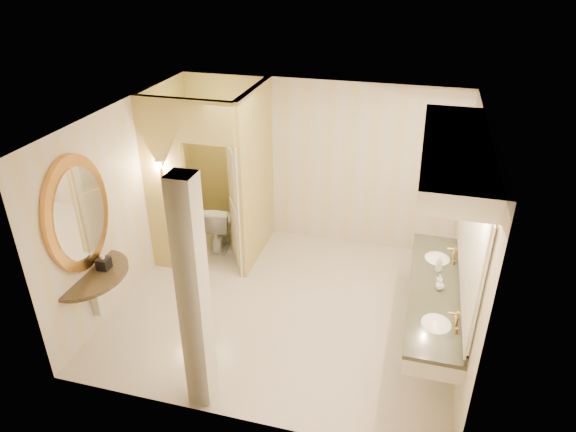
% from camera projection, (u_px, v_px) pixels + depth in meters
% --- Properties ---
extents(floor, '(4.50, 4.50, 0.00)m').
position_uv_depth(floor, '(285.00, 306.00, 7.18)').
color(floor, beige).
rests_on(floor, ground).
extents(ceiling, '(4.50, 4.50, 0.00)m').
position_uv_depth(ceiling, '(284.00, 118.00, 5.92)').
color(ceiling, silver).
rests_on(ceiling, wall_back).
extents(wall_back, '(4.50, 0.02, 2.70)m').
position_uv_depth(wall_back, '(317.00, 164.00, 8.26)').
color(wall_back, beige).
rests_on(wall_back, floor).
extents(wall_front, '(4.50, 0.02, 2.70)m').
position_uv_depth(wall_front, '(229.00, 318.00, 4.84)').
color(wall_front, beige).
rests_on(wall_front, floor).
extents(wall_left, '(0.02, 4.00, 2.70)m').
position_uv_depth(wall_left, '(127.00, 201.00, 7.06)').
color(wall_left, beige).
rests_on(wall_left, floor).
extents(wall_right, '(0.02, 4.00, 2.70)m').
position_uv_depth(wall_right, '(469.00, 244.00, 6.04)').
color(wall_right, beige).
rests_on(wall_right, floor).
extents(toilet_closet, '(1.50, 1.55, 2.70)m').
position_uv_depth(toilet_closet, '(229.00, 180.00, 7.62)').
color(toilet_closet, tan).
rests_on(toilet_closet, floor).
extents(wall_sconce, '(0.14, 0.14, 0.42)m').
position_uv_depth(wall_sconce, '(160.00, 166.00, 7.18)').
color(wall_sconce, '#BB8D3C').
rests_on(wall_sconce, toilet_closet).
extents(vanity, '(0.75, 2.68, 2.09)m').
position_uv_depth(vanity, '(449.00, 233.00, 5.72)').
color(vanity, beige).
rests_on(vanity, floor).
extents(console_shelf, '(1.12, 1.12, 2.01)m').
position_uv_depth(console_shelf, '(82.00, 240.00, 6.13)').
color(console_shelf, black).
rests_on(console_shelf, floor).
extents(pillar, '(0.25, 0.25, 2.70)m').
position_uv_depth(pillar, '(194.00, 298.00, 5.12)').
color(pillar, beige).
rests_on(pillar, floor).
extents(tissue_box, '(0.15, 0.15, 0.15)m').
position_uv_depth(tissue_box, '(104.00, 263.00, 6.40)').
color(tissue_box, black).
rests_on(tissue_box, console_shelf).
extents(toilet, '(0.56, 0.84, 0.80)m').
position_uv_depth(toilet, '(219.00, 225.00, 8.42)').
color(toilet, white).
rests_on(toilet, floor).
extents(soap_bottle_a, '(0.08, 0.08, 0.14)m').
position_uv_depth(soap_bottle_a, '(439.00, 280.00, 6.10)').
color(soap_bottle_a, beige).
rests_on(soap_bottle_a, vanity).
extents(soap_bottle_b, '(0.10, 0.10, 0.13)m').
position_uv_depth(soap_bottle_b, '(440.00, 285.00, 6.02)').
color(soap_bottle_b, silver).
rests_on(soap_bottle_b, vanity).
extents(soap_bottle_c, '(0.09, 0.09, 0.22)m').
position_uv_depth(soap_bottle_c, '(439.00, 263.00, 6.34)').
color(soap_bottle_c, '#C6B28C').
rests_on(soap_bottle_c, vanity).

